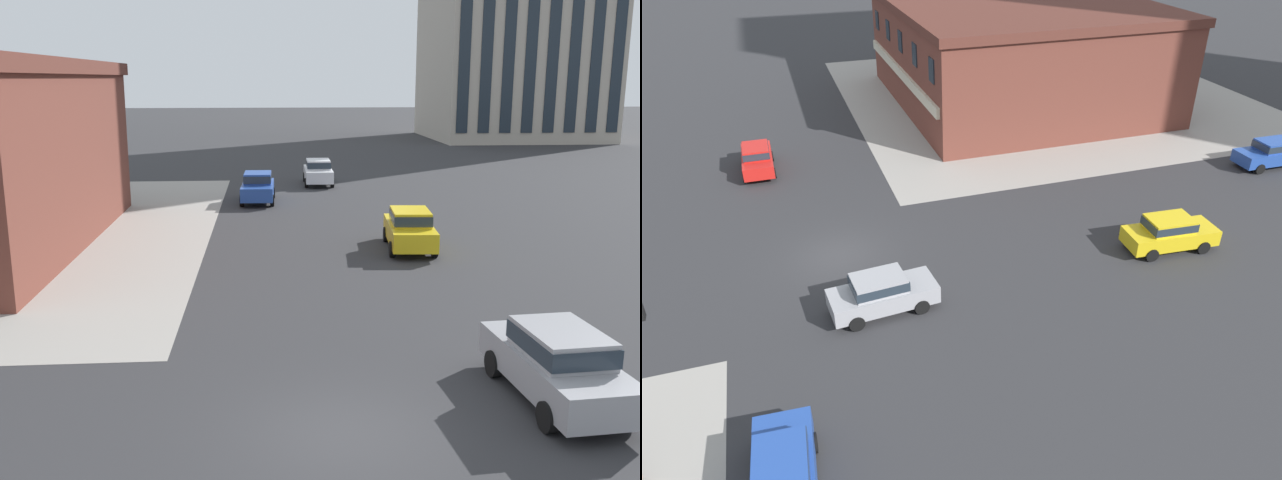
# 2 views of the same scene
# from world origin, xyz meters

# --- Properties ---
(ground_plane) EXTENTS (320.00, 320.00, 0.00)m
(ground_plane) POSITION_xyz_m (0.00, 0.00, 0.00)
(ground_plane) COLOR #2D2D30
(car_main_northbound_near) EXTENTS (2.17, 4.53, 1.68)m
(car_main_northbound_near) POSITION_xyz_m (4.80, 1.16, 0.92)
(car_main_northbound_near) COLOR #99999E
(car_main_northbound_near) RESTS_ON ground
(car_main_southbound_far) EXTENTS (1.99, 4.45, 1.68)m
(car_main_southbound_far) POSITION_xyz_m (-1.96, 27.23, 0.92)
(car_main_southbound_far) COLOR #23479E
(car_main_southbound_far) RESTS_ON ground
(car_cross_westbound) EXTENTS (2.14, 4.52, 1.68)m
(car_cross_westbound) POSITION_xyz_m (4.40, 15.27, 0.92)
(car_cross_westbound) COLOR gold
(car_cross_westbound) RESTS_ON ground
(car_parked_curb) EXTENTS (1.93, 4.42, 1.68)m
(car_parked_curb) POSITION_xyz_m (1.96, 33.70, 0.92)
(car_parked_curb) COLOR silver
(car_parked_curb) RESTS_ON ground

